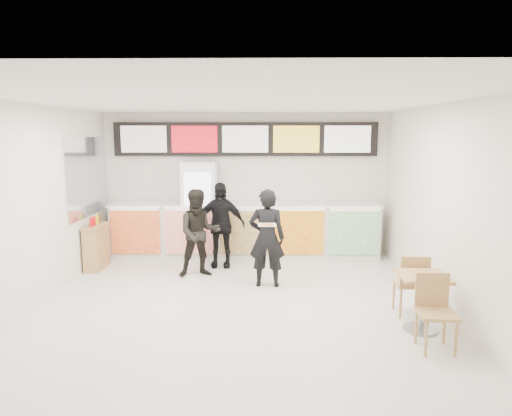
{
  "coord_description": "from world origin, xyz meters",
  "views": [
    {
      "loc": [
        0.38,
        -6.22,
        2.58
      ],
      "look_at": [
        0.26,
        1.2,
        1.35
      ],
      "focal_mm": 32.0,
      "sensor_mm": 36.0,
      "label": 1
    }
  ],
  "objects_px": {
    "customer_left": "(199,233)",
    "customer_mid": "(220,225)",
    "drinks_fridge": "(200,210)",
    "customer_main": "(267,238)",
    "service_counter": "(245,230)",
    "cafe_table": "(422,292)",
    "condiment_ledge": "(96,246)"
  },
  "relations": [
    {
      "from": "customer_left",
      "to": "customer_mid",
      "type": "bearing_deg",
      "value": 48.42
    },
    {
      "from": "drinks_fridge",
      "to": "customer_main",
      "type": "distance_m",
      "value": 2.31
    },
    {
      "from": "customer_main",
      "to": "customer_left",
      "type": "distance_m",
      "value": 1.32
    },
    {
      "from": "service_counter",
      "to": "cafe_table",
      "type": "distance_m",
      "value": 4.35
    },
    {
      "from": "service_counter",
      "to": "customer_mid",
      "type": "bearing_deg",
      "value": -123.26
    },
    {
      "from": "customer_main",
      "to": "customer_left",
      "type": "xyz_separation_m",
      "value": [
        -1.22,
        0.53,
        -0.04
      ]
    },
    {
      "from": "condiment_ledge",
      "to": "customer_main",
      "type": "bearing_deg",
      "value": -16.57
    },
    {
      "from": "customer_left",
      "to": "cafe_table",
      "type": "xyz_separation_m",
      "value": [
        3.24,
        -2.28,
        -0.27
      ]
    },
    {
      "from": "drinks_fridge",
      "to": "customer_main",
      "type": "bearing_deg",
      "value": -53.37
    },
    {
      "from": "drinks_fridge",
      "to": "service_counter",
      "type": "bearing_deg",
      "value": -0.99
    },
    {
      "from": "condiment_ledge",
      "to": "drinks_fridge",
      "type": "bearing_deg",
      "value": 25.03
    },
    {
      "from": "customer_main",
      "to": "customer_left",
      "type": "bearing_deg",
      "value": -20.06
    },
    {
      "from": "customer_left",
      "to": "condiment_ledge",
      "type": "height_order",
      "value": "customer_left"
    },
    {
      "from": "service_counter",
      "to": "customer_main",
      "type": "height_order",
      "value": "customer_main"
    },
    {
      "from": "customer_main",
      "to": "condiment_ledge",
      "type": "xyz_separation_m",
      "value": [
        -3.26,
        0.97,
        -0.4
      ]
    },
    {
      "from": "customer_mid",
      "to": "customer_main",
      "type": "bearing_deg",
      "value": -49.52
    },
    {
      "from": "drinks_fridge",
      "to": "customer_left",
      "type": "xyz_separation_m",
      "value": [
        0.16,
        -1.32,
        -0.21
      ]
    },
    {
      "from": "customer_left",
      "to": "condiment_ledge",
      "type": "bearing_deg",
      "value": 153.56
    },
    {
      "from": "customer_left",
      "to": "customer_mid",
      "type": "height_order",
      "value": "customer_mid"
    },
    {
      "from": "service_counter",
      "to": "drinks_fridge",
      "type": "bearing_deg",
      "value": 179.01
    },
    {
      "from": "service_counter",
      "to": "cafe_table",
      "type": "height_order",
      "value": "service_counter"
    },
    {
      "from": "customer_mid",
      "to": "cafe_table",
      "type": "bearing_deg",
      "value": -42.49
    },
    {
      "from": "service_counter",
      "to": "condiment_ledge",
      "type": "bearing_deg",
      "value": -162.96
    },
    {
      "from": "customer_main",
      "to": "customer_mid",
      "type": "distance_m",
      "value": 1.45
    },
    {
      "from": "customer_mid",
      "to": "customer_left",
      "type": "bearing_deg",
      "value": -115.18
    },
    {
      "from": "service_counter",
      "to": "customer_left",
      "type": "xyz_separation_m",
      "value": [
        -0.77,
        -1.31,
        0.22
      ]
    },
    {
      "from": "drinks_fridge",
      "to": "cafe_table",
      "type": "xyz_separation_m",
      "value": [
        3.4,
        -3.6,
        -0.47
      ]
    },
    {
      "from": "customer_main",
      "to": "cafe_table",
      "type": "xyz_separation_m",
      "value": [
        2.02,
        -1.75,
        -0.31
      ]
    },
    {
      "from": "service_counter",
      "to": "drinks_fridge",
      "type": "relative_size",
      "value": 2.78
    },
    {
      "from": "drinks_fridge",
      "to": "customer_mid",
      "type": "bearing_deg",
      "value": -56.11
    },
    {
      "from": "customer_main",
      "to": "customer_left",
      "type": "relative_size",
      "value": 1.05
    },
    {
      "from": "customer_left",
      "to": "cafe_table",
      "type": "height_order",
      "value": "customer_left"
    }
  ]
}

